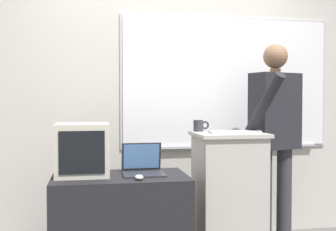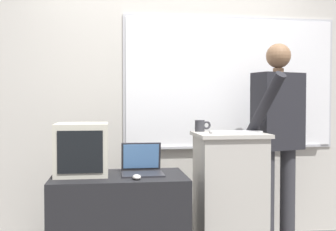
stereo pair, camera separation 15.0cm
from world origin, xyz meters
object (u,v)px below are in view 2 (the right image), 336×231
object	(u,v)px
computer_mouse_by_laptop	(137,177)
crt_monitor	(82,149)
side_desk	(119,225)
wireless_keyboard	(236,132)
coffee_mug	(201,126)
lectern_podium	(229,196)
person_presenter	(278,131)
laptop	(142,165)

from	to	relation	value
computer_mouse_by_laptop	crt_monitor	world-z (taller)	crt_monitor
side_desk	crt_monitor	bearing A→B (deg)	164.47
wireless_keyboard	coffee_mug	world-z (taller)	coffee_mug
crt_monitor	coffee_mug	xyz separation A→B (m)	(0.96, 0.28, 0.15)
lectern_podium	person_presenter	xyz separation A→B (m)	(0.47, 0.15, 0.52)
wireless_keyboard	computer_mouse_by_laptop	size ratio (longest dim) A/B	4.08
laptop	wireless_keyboard	xyz separation A→B (m)	(0.75, 0.04, 0.24)
coffee_mug	computer_mouse_by_laptop	bearing A→B (deg)	-136.92
crt_monitor	wireless_keyboard	bearing A→B (deg)	1.57
side_desk	coffee_mug	bearing A→B (deg)	27.04
person_presenter	crt_monitor	size ratio (longest dim) A/B	4.36
lectern_podium	computer_mouse_by_laptop	bearing A→B (deg)	-155.43
laptop	coffee_mug	bearing A→B (deg)	29.14
side_desk	person_presenter	bearing A→B (deg)	13.14
person_presenter	coffee_mug	size ratio (longest dim) A/B	13.04
lectern_podium	side_desk	size ratio (longest dim) A/B	1.05
person_presenter	computer_mouse_by_laptop	xyz separation A→B (m)	(-1.24, -0.50, -0.28)
wireless_keyboard	person_presenter	bearing A→B (deg)	25.47
crt_monitor	laptop	bearing A→B (deg)	-1.48
person_presenter	computer_mouse_by_laptop	distance (m)	1.36
crt_monitor	coffee_mug	distance (m)	1.01
side_desk	person_presenter	xyz separation A→B (m)	(1.36, 0.32, 0.66)
person_presenter	crt_monitor	distance (m)	1.65
crt_monitor	computer_mouse_by_laptop	bearing A→B (deg)	-33.35
side_desk	person_presenter	size ratio (longest dim) A/B	0.55
side_desk	laptop	distance (m)	0.47
wireless_keyboard	computer_mouse_by_laptop	xyz separation A→B (m)	(-0.80, -0.29, -0.28)
side_desk	coffee_mug	xyz separation A→B (m)	(0.69, 0.35, 0.71)
computer_mouse_by_laptop	coffee_mug	bearing A→B (deg)	43.08
side_desk	wireless_keyboard	world-z (taller)	wireless_keyboard
coffee_mug	side_desk	bearing A→B (deg)	-152.96
computer_mouse_by_laptop	crt_monitor	size ratio (longest dim) A/B	0.25
person_presenter	wireless_keyboard	size ratio (longest dim) A/B	4.35
laptop	wireless_keyboard	distance (m)	0.78
computer_mouse_by_laptop	wireless_keyboard	bearing A→B (deg)	19.88
side_desk	lectern_podium	bearing A→B (deg)	10.87
laptop	coffee_mug	world-z (taller)	coffee_mug
computer_mouse_by_laptop	side_desk	bearing A→B (deg)	123.28
crt_monitor	coffee_mug	world-z (taller)	coffee_mug
lectern_podium	side_desk	bearing A→B (deg)	-169.13
lectern_podium	side_desk	distance (m)	0.92
crt_monitor	side_desk	bearing A→B (deg)	-15.53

